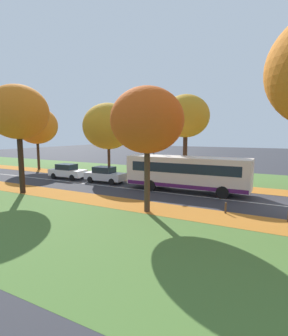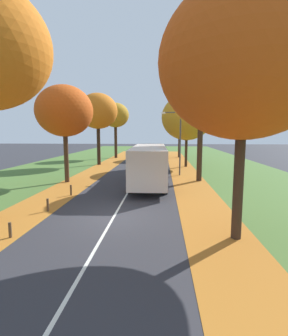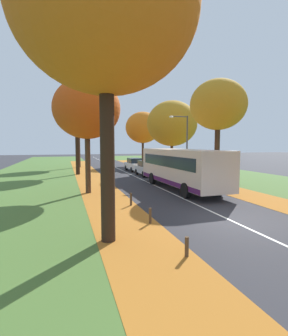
# 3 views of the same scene
# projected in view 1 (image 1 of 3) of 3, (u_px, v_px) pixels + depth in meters

# --- Properties ---
(leaf_litter_left) EXTENTS (2.80, 60.00, 0.00)m
(leaf_litter_left) POSITION_uv_depth(u_px,v_px,m) (91.00, 199.00, 19.95)
(leaf_litter_left) COLOR #B26B23
(leaf_litter_left) RESTS_ON grass_verge_left
(grass_verge_right) EXTENTS (12.00, 90.00, 0.01)m
(grass_verge_right) POSITION_uv_depth(u_px,v_px,m) (122.00, 171.00, 34.83)
(grass_verge_right) COLOR #476B2D
(grass_verge_right) RESTS_ON ground
(leaf_litter_right) EXTENTS (2.80, 60.00, 0.00)m
(leaf_litter_right) POSITION_uv_depth(u_px,v_px,m) (146.00, 180.00, 28.01)
(leaf_litter_right) COLOR #B26B23
(leaf_litter_right) RESTS_ON grass_verge_right
(road_centre_line) EXTENTS (0.12, 80.00, 0.01)m
(road_centre_line) POSITION_uv_depth(u_px,v_px,m) (74.00, 182.00, 26.77)
(road_centre_line) COLOR silver
(road_centre_line) RESTS_ON ground
(tree_left_near) EXTENTS (4.52, 4.52, 7.79)m
(tree_left_near) POSITION_uv_depth(u_px,v_px,m) (147.00, 121.00, 15.99)
(tree_left_near) COLOR #422D1E
(tree_left_near) RESTS_ON ground
(tree_left_mid) EXTENTS (4.85, 4.85, 8.86)m
(tree_left_mid) POSITION_uv_depth(u_px,v_px,m) (18.00, 112.00, 21.15)
(tree_left_mid) COLOR black
(tree_left_mid) RESTS_ON ground
(tree_right_near) EXTENTS (4.70, 4.70, 8.79)m
(tree_right_near) POSITION_uv_depth(u_px,v_px,m) (186.00, 116.00, 26.04)
(tree_right_near) COLOR #382619
(tree_right_near) RESTS_ON ground
(tree_right_mid) EXTENTS (5.88, 5.88, 8.43)m
(tree_right_mid) POSITION_uv_depth(u_px,v_px,m) (108.00, 126.00, 30.17)
(tree_right_mid) COLOR #382619
(tree_right_mid) RESTS_ON ground
(tree_right_far) EXTENTS (5.54, 5.54, 8.53)m
(tree_right_far) POSITION_uv_depth(u_px,v_px,m) (37.00, 126.00, 35.56)
(tree_right_far) COLOR #382619
(tree_right_far) RESTS_ON ground
(bollard_third) EXTENTS (0.12, 0.12, 0.70)m
(bollard_third) POSITION_uv_depth(u_px,v_px,m) (226.00, 208.00, 16.28)
(bollard_third) COLOR #4C3823
(bollard_third) RESTS_ON ground
(streetlamp_right) EXTENTS (1.89, 0.28, 6.00)m
(streetlamp_right) POSITION_uv_depth(u_px,v_px,m) (152.00, 146.00, 26.18)
(streetlamp_right) COLOR #47474C
(streetlamp_right) RESTS_ON ground
(bus) EXTENTS (2.84, 10.45, 2.98)m
(bus) POSITION_uv_depth(u_px,v_px,m) (187.00, 172.00, 22.31)
(bus) COLOR beige
(bus) RESTS_ON ground
(car_silver_lead) EXTENTS (1.82, 4.22, 1.62)m
(car_silver_lead) POSITION_uv_depth(u_px,v_px,m) (105.00, 175.00, 26.51)
(car_silver_lead) COLOR #B7BABF
(car_silver_lead) RESTS_ON ground
(car_white_following) EXTENTS (1.91, 4.26, 1.62)m
(car_white_following) POSITION_uv_depth(u_px,v_px,m) (67.00, 171.00, 28.88)
(car_white_following) COLOR silver
(car_white_following) RESTS_ON ground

